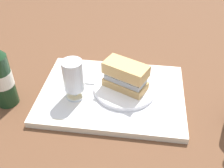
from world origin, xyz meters
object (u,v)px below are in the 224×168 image
object	(u,v)px
beer_glass	(73,78)
beer_bottle	(0,75)
plate	(125,89)
sandwich	(125,75)

from	to	relation	value
beer_glass	beer_bottle	distance (m)	0.21
plate	sandwich	distance (m)	0.05
plate	beer_glass	distance (m)	0.17
beer_bottle	plate	bearing A→B (deg)	-167.63
sandwich	plate	bearing A→B (deg)	-180.00
sandwich	beer_bottle	size ratio (longest dim) A/B	0.54
sandwich	beer_glass	bearing A→B (deg)	43.17
sandwich	beer_glass	xyz separation A→B (m)	(0.14, 0.05, 0.01)
beer_bottle	sandwich	bearing A→B (deg)	-167.30
plate	beer_glass	bearing A→B (deg)	17.44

